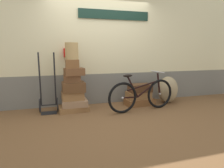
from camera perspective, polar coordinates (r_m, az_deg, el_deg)
The scene contains 16 objects.
ground at distance 4.35m, azimuth -0.81°, elevation -8.39°, with size 10.20×5.20×0.06m, color brown.
station_building at distance 4.97m, azimuth -3.44°, elevation 10.70°, with size 8.20×0.74×2.82m.
suitcase_0 at distance 4.50m, azimuth -11.06°, elevation -6.83°, with size 0.65×0.45×0.11m, color olive.
suitcase_1 at distance 4.46m, azimuth -10.70°, elevation -5.30°, with size 0.54×0.44×0.14m, color #937051.
suitcase_2 at distance 4.43m, azimuth -11.27°, elevation -3.31°, with size 0.46×0.34×0.18m, color olive.
suitcase_3 at distance 4.39m, azimuth -11.03°, elevation -0.83°, with size 0.48×0.39×0.21m, color brown.
suitcase_4 at distance 4.40m, azimuth -11.47°, elevation 1.57°, with size 0.35×0.27×0.15m, color brown.
suitcase_5 at distance 4.35m, azimuth -10.84°, elevation 3.51°, with size 0.41×0.30×0.15m, color brown.
suitcase_6 at distance 4.32m, azimuth -11.41°, elevation 5.69°, with size 0.28×0.22×0.18m, color brown.
suitcase_7 at distance 4.91m, azimuth 7.90°, elevation -5.09°, with size 0.69×0.38×0.15m, color brown.
suitcase_8 at distance 4.89m, azimuth 7.62°, elevation -3.18°, with size 0.58×0.34×0.17m, color olive.
suitcase_9 at distance 4.84m, azimuth 8.06°, elevation -1.13°, with size 0.54×0.32×0.19m, color #4C2D19.
wicker_basket at distance 4.33m, azimuth -11.53°, elevation 9.27°, with size 0.28×0.28×0.35m, color tan.
luggage_trolley at distance 4.47m, azimuth -17.81°, elevation -4.11°, with size 0.39×0.37×1.28m.
burlap_sack at distance 5.23m, azimuth 15.76°, elevation -1.58°, with size 0.51×0.44×0.67m, color #9E8966.
bicycle at distance 4.41m, azimuth 8.59°, elevation -3.09°, with size 1.63×0.46×0.86m.
Camera 1 is at (-1.14, -3.98, 1.31)m, focal length 31.76 mm.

